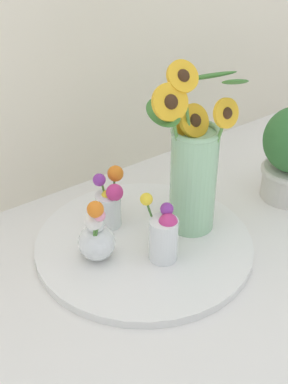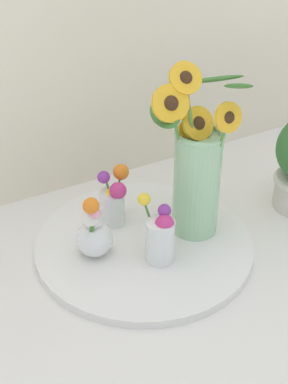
% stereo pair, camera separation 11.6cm
% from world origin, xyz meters
% --- Properties ---
extents(ground_plane, '(6.00, 6.00, 0.00)m').
position_xyz_m(ground_plane, '(0.00, 0.00, 0.00)').
color(ground_plane, silver).
extents(serving_tray, '(0.50, 0.50, 0.02)m').
position_xyz_m(serving_tray, '(0.03, 0.05, 0.01)').
color(serving_tray, white).
rests_on(serving_tray, ground_plane).
extents(mason_jar_sunflowers, '(0.25, 0.22, 0.42)m').
position_xyz_m(mason_jar_sunflowers, '(0.16, 0.03, 0.18)').
color(mason_jar_sunflowers, '#99CC9E').
rests_on(mason_jar_sunflowers, serving_tray).
extents(vase_small_center, '(0.07, 0.08, 0.16)m').
position_xyz_m(vase_small_center, '(0.03, -0.02, 0.08)').
color(vase_small_center, white).
rests_on(vase_small_center, serving_tray).
extents(vase_bulb_right, '(0.08, 0.09, 0.17)m').
position_xyz_m(vase_bulb_right, '(-0.09, 0.06, 0.08)').
color(vase_bulb_right, white).
rests_on(vase_bulb_right, serving_tray).
extents(vase_small_back, '(0.09, 0.07, 0.14)m').
position_xyz_m(vase_small_back, '(0.00, 0.15, 0.08)').
color(vase_small_back, white).
rests_on(vase_small_back, serving_tray).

